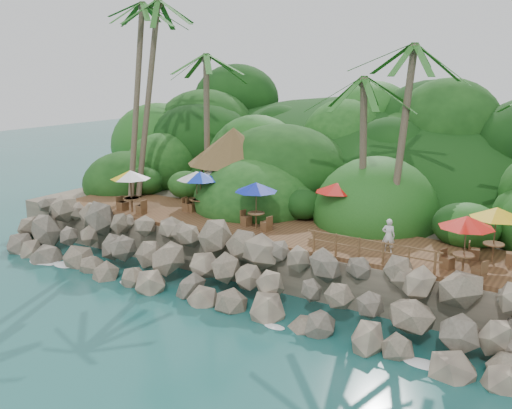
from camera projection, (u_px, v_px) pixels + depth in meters
The scene contains 12 objects.
ground at pixel (185, 303), 26.40m from camera, with size 140.00×140.00×0.00m, color #19514F.
land_base at pixel (336, 209), 39.20m from camera, with size 32.00×25.20×2.10m, color gray.
jungle_hill at pixel (376, 202), 45.57m from camera, with size 44.80×28.00×15.40m, color #143811.
seawall at pixel (211, 266), 27.76m from camera, with size 29.00×4.00×2.30m, color gray, non-canonical shape.
terrace at pixel (256, 226), 30.78m from camera, with size 26.00×5.00×0.20m, color brown.
jungle_foliage at pixel (329, 227), 38.64m from camera, with size 44.00×16.00×12.00m, color #143811, non-canonical shape.
foam_line at pixel (189, 300), 26.64m from camera, with size 25.20×0.80×0.06m.
palms at pixel (282, 39), 30.76m from camera, with size 29.98×7.45×13.47m.
palapa at pixel (234, 146), 35.04m from camera, with size 5.64×5.64×4.60m.
dining_clusters at pixel (255, 188), 30.17m from camera, with size 21.57×5.44×2.43m.
railing at pixel (371, 249), 24.78m from camera, with size 6.10×0.10×1.00m.
waiter at pixel (388, 236), 25.96m from camera, with size 0.58×0.38×1.60m, color silver.
Camera 1 is at (16.11, -18.87, 10.61)m, focal length 40.57 mm.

